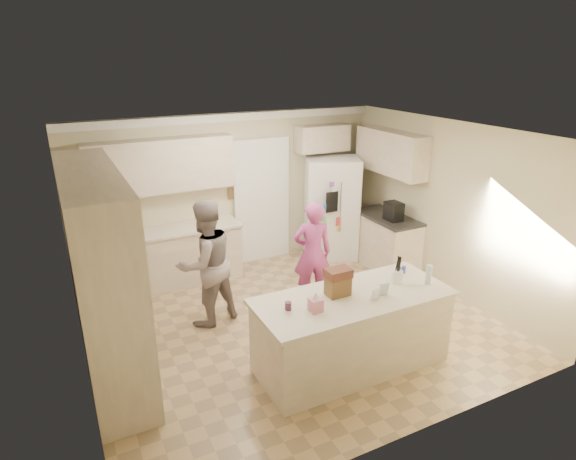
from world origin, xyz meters
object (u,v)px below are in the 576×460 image
coffee_maker (394,211)px  dollhouse_body (338,286)px  island_base (352,333)px  tissue_box (316,305)px  utensil_crock (397,277)px  teen_boy (206,263)px  teen_girl (312,253)px  refrigerator (331,209)px

coffee_maker → dollhouse_body: bearing=-140.7°
coffee_maker → island_base: 2.87m
coffee_maker → island_base: coffee_maker is taller
tissue_box → utensil_crock: bearing=7.1°
teen_boy → coffee_maker: bearing=166.8°
coffee_maker → tissue_box: coffee_maker is taller
utensil_crock → teen_boy: size_ratio=0.09×
dollhouse_body → teen_girl: teen_girl is taller
refrigerator → dollhouse_body: refrigerator is taller
teen_boy → teen_girl: 1.56m
refrigerator → dollhouse_body: (-1.65, -2.83, 0.14)m
island_base → teen_girl: 1.66m
refrigerator → island_base: (-1.50, -2.93, -0.46)m
teen_boy → teen_girl: (1.55, -0.13, -0.10)m
utensil_crock → dollhouse_body: dollhouse_body is taller
refrigerator → tissue_box: (-2.05, -3.03, 0.10)m
tissue_box → teen_girl: bearing=61.5°
utensil_crock → teen_girl: (-0.29, 1.53, -0.23)m
refrigerator → tissue_box: bearing=-101.4°
utensil_crock → coffee_maker: bearing=52.9°
refrigerator → dollhouse_body: bearing=-97.5°
coffee_maker → dollhouse_body: size_ratio=1.15×
teen_girl → utensil_crock: bearing=118.1°
coffee_maker → island_base: bearing=-137.2°
coffee_maker → teen_boy: bearing=-176.7°
refrigerator → teen_boy: 2.95m
refrigerator → utensil_crock: size_ratio=12.00×
island_base → utensil_crock: (0.65, 0.05, 0.56)m
refrigerator → teen_boy: size_ratio=1.03×
teen_girl → teen_boy: bearing=12.6°
tissue_box → teen_boy: size_ratio=0.08×
dollhouse_body → refrigerator: bearing=59.8°
refrigerator → coffee_maker: 1.18m
island_base → utensil_crock: bearing=4.4°
teen_boy → tissue_box: bearing=92.8°
island_base → coffee_maker: bearing=42.8°
dollhouse_body → teen_boy: 1.92m
island_base → dollhouse_body: dollhouse_body is taller
island_base → utensil_crock: 0.86m
refrigerator → island_base: size_ratio=0.82×
dollhouse_body → teen_girl: bearing=70.9°
island_base → teen_boy: (-1.19, 1.71, 0.43)m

